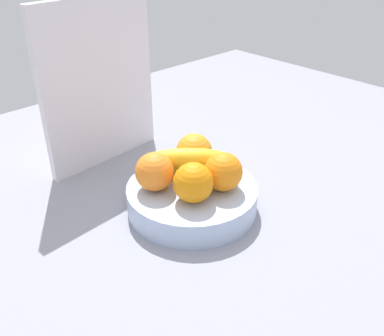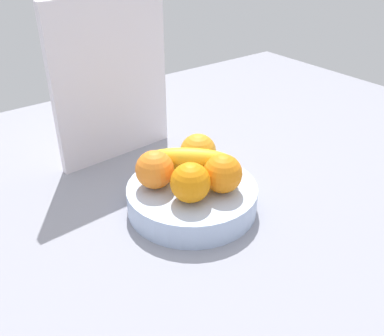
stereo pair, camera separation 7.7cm
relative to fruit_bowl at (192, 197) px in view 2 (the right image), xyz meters
The scene contains 8 objects.
ground_plane 5.21cm from the fruit_bowl, 19.87° to the left, with size 180.00×140.00×3.00cm, color gray.
fruit_bowl is the anchor object (origin of this frame).
orange_front_left 7.59cm from the fruit_bowl, 130.57° to the right, with size 7.26×7.26×7.26cm, color orange.
orange_front_right 8.42cm from the fruit_bowl, 50.84° to the right, with size 7.26×7.26×7.26cm, color orange.
orange_center 9.44cm from the fruit_bowl, 43.24° to the left, with size 7.26×7.26×7.26cm, color orange.
orange_back_left 9.25cm from the fruit_bowl, 142.47° to the left, with size 7.26×7.26×7.26cm, color orange.
banana_bunch 6.71cm from the fruit_bowl, 48.39° to the left, with size 15.34×16.94×6.20cm.
cutting_board 32.31cm from the fruit_bowl, 91.30° to the left, with size 28.00×1.80×36.00cm, color white.
Camera 2 is at (-44.42, -55.95, 49.20)cm, focal length 40.31 mm.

